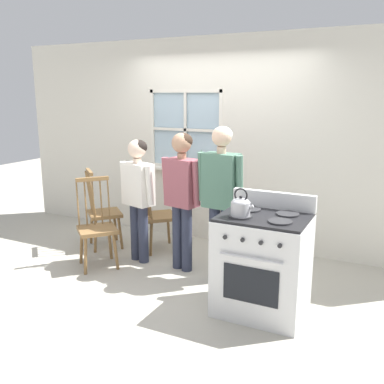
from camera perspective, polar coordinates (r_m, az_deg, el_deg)
The scene contains 11 objects.
ground_plane at distance 4.80m, azimuth -3.18°, elevation -11.42°, with size 16.00×16.00×0.00m, color #B2AD9E.
wall_back at distance 5.65m, azimuth 3.93°, elevation 6.47°, with size 6.40×0.16×2.70m.
chair_by_window at distance 5.09m, azimuth -12.57°, elevation -4.76°, with size 0.58×0.58×1.04m.
chair_near_wall at distance 5.71m, azimuth -11.78°, elevation -2.76°, with size 0.58×0.58×1.04m.
chair_center_cluster at distance 5.49m, azimuth -4.56°, elevation -3.16°, with size 0.58×0.58×1.04m.
person_elderly_left at distance 5.05m, azimuth -7.20°, elevation 0.48°, with size 0.53×0.30×1.47m.
person_teen_center at distance 4.74m, azimuth -1.36°, elevation 0.58°, with size 0.52×0.28×1.57m.
person_adult_right at distance 4.48m, azimuth 3.87°, elevation 0.35°, with size 0.52×0.24×1.66m.
stove at distance 4.00m, azimuth 9.37°, elevation -9.38°, with size 0.79×0.68×1.08m.
kettle at distance 3.76m, azimuth 6.50°, elevation -1.88°, with size 0.21×0.17×0.25m.
potted_plant at distance 5.71m, azimuth 1.18°, elevation 3.71°, with size 0.13×0.13×0.30m.
Camera 1 is at (2.18, -3.79, 1.99)m, focal length 40.00 mm.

